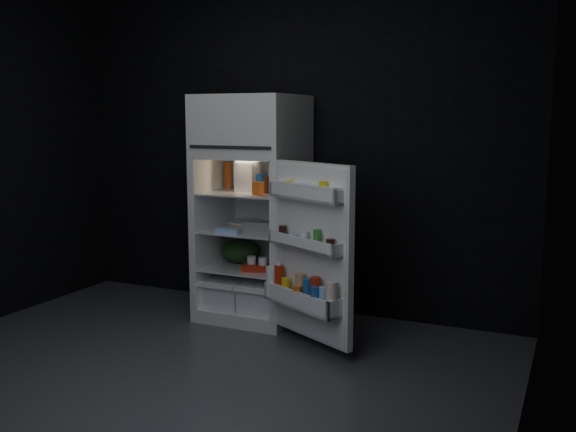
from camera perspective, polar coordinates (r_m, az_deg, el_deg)
The scene contains 18 objects.
floor at distance 4.20m, azimuth -9.74°, elevation -13.92°, with size 4.00×3.40×0.00m, color #48484D.
wall_back at distance 5.36m, azimuth 0.22°, elevation 6.01°, with size 4.00×0.00×2.70m, color black.
wall_right at distance 3.19m, azimuth 20.73°, elevation 3.52°, with size 0.00×3.40×2.70m, color black.
refrigerator at distance 5.12m, azimuth -3.08°, elevation 1.43°, with size 0.76×0.71×1.78m.
fridge_door at distance 4.38m, azimuth 1.91°, elevation -3.50°, with size 0.73×0.50×1.22m.
milk_jug at distance 5.08m, azimuth -3.64°, elevation 3.53°, with size 0.16×0.16×0.24m, color white.
mayo_jar at distance 5.06m, azimuth -2.38°, elevation 2.95°, with size 0.10×0.10×0.14m, color #1B5097.
jam_jar at distance 4.98m, azimuth -1.49°, elevation 2.80°, with size 0.11×0.11×0.13m, color black.
amber_bottle at distance 5.31m, azimuth -5.32°, elevation 3.63°, with size 0.07×0.07×0.22m, color #BA4F1D.
small_carton at distance 4.86m, azimuth -2.67°, elevation 2.47°, with size 0.07×0.06×0.10m, color #D75B19.
egg_carton at distance 5.05m, azimuth -2.52°, elevation -0.91°, with size 0.27×0.10×0.07m, color gray.
pie at distance 5.22m, azimuth -3.72°, elevation -0.77°, with size 0.28×0.28×0.04m, color tan.
flat_package at distance 4.94m, azimuth -5.33°, elevation -1.33°, with size 0.19×0.10×0.04m, color #94B4E5.
wrapped_pkg at distance 5.13m, azimuth -0.76°, elevation -0.85°, with size 0.11×0.09×0.05m, color beige.
produce_bag at distance 5.28m, azimuth -4.21°, elevation -3.12°, with size 0.34×0.29×0.20m, color #193815.
yogurt_tray at distance 5.01m, azimuth -2.65°, elevation -4.60°, with size 0.25×0.14×0.05m, color #A9210E.
small_can_red at distance 5.28m, azimuth -0.66°, elevation -3.67°, with size 0.07×0.07×0.09m, color #A9210E.
small_can_silver at distance 5.15m, azimuth -0.18°, elevation -4.00°, with size 0.06×0.06×0.09m, color white.
Camera 1 is at (2.22, -3.18, 1.61)m, focal length 40.00 mm.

